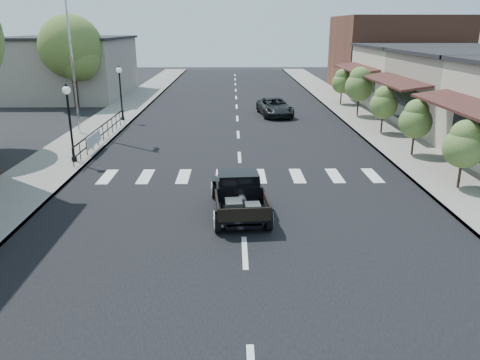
{
  "coord_description": "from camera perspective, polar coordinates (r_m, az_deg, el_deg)",
  "views": [
    {
      "loc": [
        -0.32,
        -14.77,
        6.02
      ],
      "look_at": [
        -0.08,
        0.5,
        1.0
      ],
      "focal_mm": 35.0,
      "sensor_mm": 36.0,
      "label": 1
    }
  ],
  "objects": [
    {
      "name": "small_tree_b",
      "position": [
        23.74,
        20.51,
        5.9
      ],
      "size": [
        1.54,
        1.54,
        2.57
      ],
      "primitive_type": null,
      "color": "#527033",
      "rests_on": "sidewalk_right"
    },
    {
      "name": "lamp_post_c",
      "position": [
        31.89,
        -14.33,
        10.24
      ],
      "size": [
        0.36,
        0.36,
        3.52
      ],
      "primitive_type": null,
      "color": "black",
      "rests_on": "sidewalk_left"
    },
    {
      "name": "road_markings",
      "position": [
        25.5,
        -0.17,
        4.54
      ],
      "size": [
        12.0,
        60.0,
        0.06
      ],
      "primitive_type": null,
      "color": "silver",
      "rests_on": "ground"
    },
    {
      "name": "small_tree_d",
      "position": [
        33.41,
        14.28,
        10.3
      ],
      "size": [
        1.92,
        1.92,
        3.19
      ],
      "primitive_type": null,
      "color": "#527033",
      "rests_on": "sidewalk_right"
    },
    {
      "name": "second_car",
      "position": [
        33.45,
        4.27,
        8.85
      ],
      "size": [
        2.56,
        4.64,
        1.23
      ],
      "primitive_type": "imported",
      "rotation": [
        0.0,
        0.0,
        0.12
      ],
      "color": "black",
      "rests_on": "ground"
    },
    {
      "name": "big_tree_far",
      "position": [
        38.82,
        -19.75,
        13.41
      ],
      "size": [
        4.73,
        4.73,
        6.95
      ],
      "primitive_type": null,
      "color": "#52692D",
      "rests_on": "ground"
    },
    {
      "name": "hotrod_pickup",
      "position": [
        15.62,
        -0.14,
        -1.68
      ],
      "size": [
        2.24,
        4.25,
        1.43
      ],
      "primitive_type": null,
      "rotation": [
        0.0,
        0.0,
        0.08
      ],
      "color": "black",
      "rests_on": "ground"
    },
    {
      "name": "small_tree_a",
      "position": [
        19.43,
        25.49,
        2.67
      ],
      "size": [
        1.51,
        1.51,
        2.52
      ],
      "primitive_type": null,
      "color": "#527033",
      "rests_on": "sidewalk_right"
    },
    {
      "name": "road",
      "position": [
        30.38,
        -0.29,
        6.78
      ],
      "size": [
        14.0,
        80.0,
        0.02
      ],
      "primitive_type": "cube",
      "color": "black",
      "rests_on": "ground"
    },
    {
      "name": "ground",
      "position": [
        15.96,
        0.31,
        -3.98
      ],
      "size": [
        120.0,
        120.0,
        0.0
      ],
      "primitive_type": "plane",
      "color": "black",
      "rests_on": "ground"
    },
    {
      "name": "far_building_right",
      "position": [
        49.44,
        18.35,
        14.39
      ],
      "size": [
        11.0,
        10.0,
        7.0
      ],
      "primitive_type": "cube",
      "color": "brown",
      "rests_on": "ground"
    },
    {
      "name": "railing",
      "position": [
        26.29,
        -16.37,
        5.67
      ],
      "size": [
        0.08,
        10.0,
        1.0
      ],
      "primitive_type": null,
      "color": "black",
      "rests_on": "sidewalk_left"
    },
    {
      "name": "small_tree_c",
      "position": [
        28.27,
        17.03,
        8.09
      ],
      "size": [
        1.55,
        1.55,
        2.59
      ],
      "primitive_type": null,
      "color": "#527033",
      "rests_on": "sidewalk_right"
    },
    {
      "name": "sidewalk_right",
      "position": [
        31.62,
        15.41,
        6.7
      ],
      "size": [
        3.0,
        80.0,
        0.15
      ],
      "primitive_type": "cube",
      "color": "gray",
      "rests_on": "ground"
    },
    {
      "name": "flagpole",
      "position": [
        28.21,
        -20.1,
        16.29
      ],
      "size": [
        0.12,
        0.12,
        10.89
      ],
      "primitive_type": "cylinder",
      "color": "silver",
      "rests_on": "sidewalk_left"
    },
    {
      "name": "sidewalk_left",
      "position": [
        31.44,
        -16.08,
        6.59
      ],
      "size": [
        3.0,
        80.0,
        0.15
      ],
      "primitive_type": "cube",
      "color": "gray",
      "rests_on": "ground"
    },
    {
      "name": "storefront_far",
      "position": [
        40.02,
        22.07,
        11.5
      ],
      "size": [
        10.0,
        9.0,
        4.5
      ],
      "primitive_type": "cube",
      "color": "#BEB5A1",
      "rests_on": "ground"
    },
    {
      "name": "low_building_left",
      "position": [
        45.36,
        -20.31,
        12.66
      ],
      "size": [
        10.0,
        12.0,
        5.0
      ],
      "primitive_type": "cube",
      "color": "#9E9284",
      "rests_on": "ground"
    },
    {
      "name": "lamp_post_b",
      "position": [
        22.39,
        -20.0,
        6.53
      ],
      "size": [
        0.36,
        0.36,
        3.52
      ],
      "primitive_type": null,
      "color": "black",
      "rests_on": "sidewalk_left"
    },
    {
      "name": "banner",
      "position": [
        24.44,
        -17.33,
        4.18
      ],
      "size": [
        0.04,
        2.2,
        0.6
      ],
      "primitive_type": null,
      "color": "silver",
      "rests_on": "sidewalk_left"
    },
    {
      "name": "small_tree_e",
      "position": [
        38.42,
        12.29,
        10.99
      ],
      "size": [
        1.58,
        1.58,
        2.64
      ],
      "primitive_type": null,
      "color": "#527033",
      "rests_on": "sidewalk_right"
    }
  ]
}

